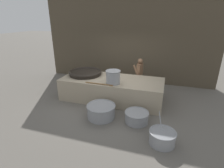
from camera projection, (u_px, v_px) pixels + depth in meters
name	position (u px, v px, depth m)	size (l,w,h in m)	color
ground_plane	(112.00, 99.00, 7.04)	(60.00, 60.00, 0.00)	#666059
back_wall	(127.00, 38.00, 8.41)	(8.35, 0.24, 4.27)	#4C4233
hearth_platform	(112.00, 89.00, 6.88)	(3.90, 1.58, 0.84)	tan
giant_wok_near	(85.00, 73.00, 7.20)	(1.35, 1.35, 0.17)	black
stock_pot	(113.00, 77.00, 6.19)	(0.53, 0.53, 0.48)	gray
stirring_paddle	(101.00, 84.00, 6.17)	(1.04, 0.10, 0.04)	brown
cook	(139.00, 74.00, 7.50)	(0.39, 0.57, 1.46)	brown
prep_bowl_vegetables	(162.00, 137.00, 4.47)	(0.69, 0.88, 0.64)	gray
prep_bowl_meat	(101.00, 111.00, 5.65)	(0.94, 0.94, 0.44)	gray
prep_bowl_extra	(137.00, 116.00, 5.41)	(0.75, 0.75, 0.35)	gray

